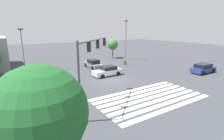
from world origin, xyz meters
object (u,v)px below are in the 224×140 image
at_px(pedestrian, 125,60).
at_px(tree_corner_c, 39,113).
at_px(car_4, 93,64).
at_px(fire_hydrant, 125,61).
at_px(car_3, 108,71).
at_px(street_light_pole_b, 126,37).
at_px(car_0, 203,68).
at_px(street_light_pole_a, 22,46).
at_px(traffic_signal_mast, 91,57).
at_px(tree_corner_a, 113,45).
at_px(car_1, 54,79).

distance_m(pedestrian, tree_corner_c, 29.43).
height_order(car_4, fire_hydrant, car_4).
relative_size(car_3, car_4, 0.99).
bearing_deg(street_light_pole_b, car_0, -79.03).
xyz_separation_m(car_0, pedestrian, (-7.18, 12.35, 0.18)).
bearing_deg(tree_corner_c, street_light_pole_a, 85.29).
height_order(traffic_signal_mast, tree_corner_a, traffic_signal_mast).
height_order(pedestrian, tree_corner_c, tree_corner_c).
distance_m(car_3, fire_hydrant, 10.42).
bearing_deg(traffic_signal_mast, tree_corner_c, -173.89).
relative_size(pedestrian, street_light_pole_a, 0.23).
bearing_deg(car_4, car_0, -135.28).
height_order(street_light_pole_b, fire_hydrant, street_light_pole_b).
bearing_deg(street_light_pole_b, fire_hydrant, -127.09).
relative_size(traffic_signal_mast, pedestrian, 3.92).
relative_size(street_light_pole_b, tree_corner_c, 1.48).
bearing_deg(car_4, pedestrian, -101.21).
xyz_separation_m(car_3, street_light_pole_a, (-10.75, 9.90, 3.73)).
bearing_deg(pedestrian, car_3, -8.58).
distance_m(car_4, pedestrian, 6.74).
relative_size(car_1, pedestrian, 2.58).
xyz_separation_m(car_3, tree_corner_c, (-12.89, -16.07, 3.39)).
distance_m(traffic_signal_mast, car_1, 10.18).
distance_m(tree_corner_a, fire_hydrant, 7.57).
xyz_separation_m(car_4, pedestrian, (6.62, -1.22, 0.23)).
distance_m(street_light_pole_a, fire_hydrant, 19.77).
distance_m(pedestrian, tree_corner_a, 8.71).
bearing_deg(traffic_signal_mast, car_0, -40.46).
bearing_deg(car_0, car_4, 135.77).
relative_size(traffic_signal_mast, street_light_pole_b, 0.72).
bearing_deg(street_light_pole_b, tree_corner_a, 117.32).
bearing_deg(car_4, fire_hydrant, -91.00).
bearing_deg(street_light_pole_a, tree_corner_c, -94.71).
bearing_deg(car_4, traffic_signal_mast, 152.25).
bearing_deg(car_1, traffic_signal_mast, 94.99).
xyz_separation_m(traffic_signal_mast, fire_hydrant, (15.41, 15.25, -4.48)).
height_order(car_3, tree_corner_c, tree_corner_c).
xyz_separation_m(street_light_pole_b, fire_hydrant, (-2.82, -3.73, -4.89)).
xyz_separation_m(traffic_signal_mast, street_light_pole_b, (18.23, 18.98, 0.41)).
relative_size(car_0, tree_corner_c, 0.77).
bearing_deg(street_light_pole_a, tree_corner_a, 9.27).
distance_m(traffic_signal_mast, tree_corner_a, 27.72).
bearing_deg(car_0, street_light_pole_b, 101.26).
xyz_separation_m(street_light_pole_a, tree_corner_c, (-2.14, -25.97, -0.33)).
distance_m(car_4, tree_corner_a, 11.48).
bearing_deg(tree_corner_c, fire_hydrant, 46.60).
xyz_separation_m(pedestrian, tree_corner_c, (-20.16, -21.20, 3.16)).
height_order(tree_corner_c, fire_hydrant, tree_corner_c).
xyz_separation_m(street_light_pole_a, tree_corner_a, (20.23, 3.30, -1.09)).
height_order(car_1, pedestrian, pedestrian).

